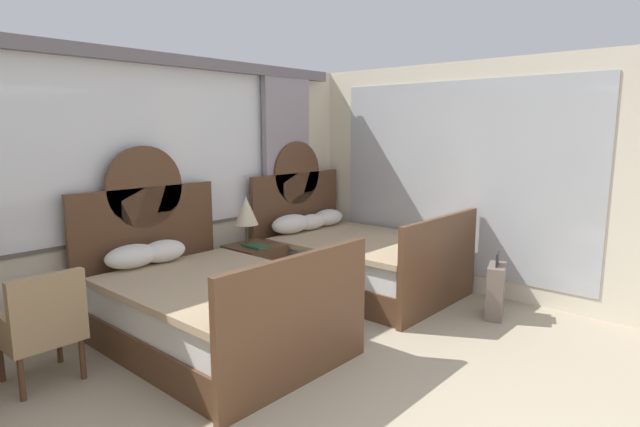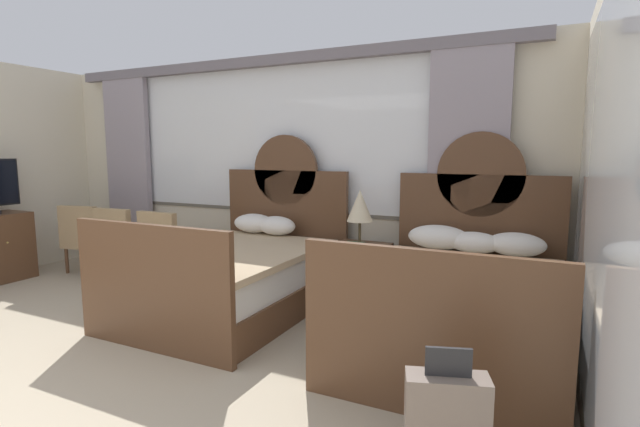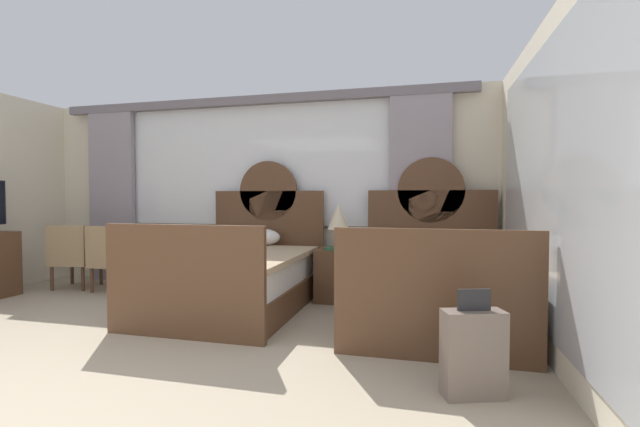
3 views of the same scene
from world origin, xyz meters
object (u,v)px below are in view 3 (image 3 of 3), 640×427
bed_near_window (237,275)px  armchair_by_window_left (161,257)px  book_on_nightstand (334,248)px  suitcase_on_floor (473,353)px  bed_near_mirror (431,284)px  armchair_by_window_centre (113,255)px  table_lamp_on_nightstand (338,217)px  nightstand_between_beds (340,274)px  armchair_by_window_right (73,254)px

bed_near_window → armchair_by_window_left: bed_near_window is taller
book_on_nightstand → armchair_by_window_left: armchair_by_window_left is taller
book_on_nightstand → suitcase_on_floor: size_ratio=0.38×
bed_near_window → suitcase_on_floor: 2.90m
suitcase_on_floor → bed_near_mirror: bearing=97.8°
armchair_by_window_centre → suitcase_on_floor: (4.39, -2.01, -0.21)m
bed_near_mirror → table_lamp_on_nightstand: 1.46m
armchair_by_window_centre → bed_near_mirror: bearing=-5.0°
bed_near_mirror → suitcase_on_floor: (0.23, -1.65, -0.10)m
nightstand_between_beds → armchair_by_window_centre: bearing=-175.4°
armchair_by_window_right → table_lamp_on_nightstand: bearing=5.0°
bed_near_mirror → nightstand_between_beds: bed_near_mirror is taller
nightstand_between_beds → armchair_by_window_centre: armchair_by_window_centre is taller
table_lamp_on_nightstand → suitcase_on_floor: table_lamp_on_nightstand is taller
bed_near_window → armchair_by_window_left: (-1.25, 0.38, 0.11)m
nightstand_between_beds → armchair_by_window_right: bearing=-176.2°
bed_near_mirror → book_on_nightstand: bed_near_mirror is taller
bed_near_mirror → table_lamp_on_nightstand: bed_near_mirror is taller
bed_near_window → armchair_by_window_right: size_ratio=2.43×
armchair_by_window_left → suitcase_on_floor: 4.17m
book_on_nightstand → suitcase_on_floor: suitcase_on_floor is taller
bed_near_mirror → book_on_nightstand: (-1.14, 0.50, 0.27)m
nightstand_between_beds → suitcase_on_floor: bearing=-59.9°
table_lamp_on_nightstand → suitcase_on_floor: 2.80m
armchair_by_window_centre → nightstand_between_beds: bearing=4.6°
book_on_nightstand → armchair_by_window_right: 3.68m
armchair_by_window_left → suitcase_on_floor: (3.65, -2.01, -0.21)m
book_on_nightstand → nightstand_between_beds: bearing=63.1°
nightstand_between_beds → armchair_by_window_centre: size_ratio=0.72×
bed_near_mirror → nightstand_between_beds: bearing=150.5°
armchair_by_window_right → armchair_by_window_left: bearing=-0.1°
nightstand_between_beds → suitcase_on_floor: size_ratio=0.93×
bed_near_mirror → armchair_by_window_right: bed_near_mirror is taller
armchair_by_window_right → armchair_by_window_centre: bearing=-0.1°
book_on_nightstand → armchair_by_window_centre: size_ratio=0.29×
armchair_by_window_centre → armchair_by_window_right: size_ratio=1.00×
bed_near_window → bed_near_mirror: size_ratio=1.00×
nightstand_between_beds → table_lamp_on_nightstand: table_lamp_on_nightstand is taller
bed_near_window → suitcase_on_floor: size_ratio=3.15×
suitcase_on_floor → armchair_by_window_left: bearing=151.1°
nightstand_between_beds → suitcase_on_floor: 2.61m
table_lamp_on_nightstand → armchair_by_window_right: (-3.69, -0.33, -0.54)m
armchair_by_window_centre → suitcase_on_floor: armchair_by_window_centre is taller
nightstand_between_beds → armchair_by_window_left: bearing=-173.9°
nightstand_between_beds → book_on_nightstand: size_ratio=2.46×
bed_near_window → armchair_by_window_left: 1.31m
book_on_nightstand → armchair_by_window_right: (-3.67, -0.14, -0.17)m
nightstand_between_beds → armchair_by_window_centre: (-3.08, -0.25, 0.17)m
table_lamp_on_nightstand → suitcase_on_floor: (1.34, -2.34, -0.75)m
bed_near_mirror → suitcase_on_floor: size_ratio=3.15×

